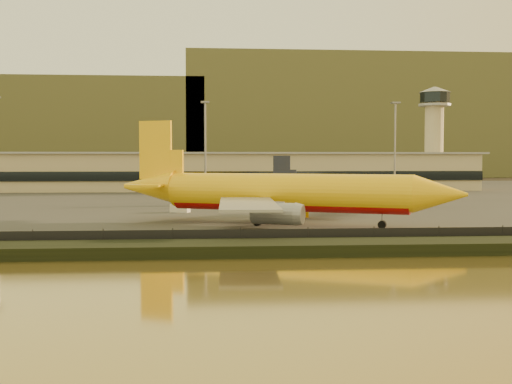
% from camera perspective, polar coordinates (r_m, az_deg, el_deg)
% --- Properties ---
extents(ground, '(900.00, 900.00, 0.00)m').
position_cam_1_polar(ground, '(89.36, 2.03, -3.91)').
color(ground, black).
rests_on(ground, ground).
extents(embankment, '(320.00, 7.00, 1.40)m').
position_cam_1_polar(embankment, '(72.55, 3.59, -4.97)').
color(embankment, black).
rests_on(embankment, ground).
extents(tarmac, '(320.00, 220.00, 0.20)m').
position_cam_1_polar(tarmac, '(183.71, -1.40, -0.32)').
color(tarmac, '#2D2D2D').
rests_on(tarmac, ground).
extents(perimeter_fence, '(300.00, 0.05, 2.20)m').
position_cam_1_polar(perimeter_fence, '(76.40, 3.16, -4.11)').
color(perimeter_fence, black).
rests_on(perimeter_fence, tarmac).
extents(terminal_building, '(202.00, 25.00, 12.60)m').
position_cam_1_polar(terminal_building, '(213.75, -5.76, 1.78)').
color(terminal_building, tan).
rests_on(terminal_building, tarmac).
extents(control_tower, '(11.20, 11.20, 35.50)m').
position_cam_1_polar(control_tower, '(233.62, 15.56, 5.57)').
color(control_tower, tan).
rests_on(control_tower, tarmac).
extents(apron_light_masts, '(152.20, 12.20, 25.40)m').
position_cam_1_polar(apron_light_masts, '(165.14, 4.20, 4.71)').
color(apron_light_masts, slate).
rests_on(apron_light_masts, tarmac).
extents(distant_hills, '(470.00, 160.00, 70.00)m').
position_cam_1_polar(distant_hills, '(428.74, -6.05, 5.74)').
color(distant_hills, olive).
rests_on(distant_hills, ground).
extents(dhl_cargo_jet, '(53.72, 50.89, 16.91)m').
position_cam_1_polar(dhl_cargo_jet, '(101.39, 2.23, -0.11)').
color(dhl_cargo_jet, yellow).
rests_on(dhl_cargo_jet, tarmac).
extents(white_narrowbody_jet, '(37.44, 35.34, 11.21)m').
position_cam_1_polar(white_narrowbody_jet, '(147.74, 8.06, 0.18)').
color(white_narrowbody_jet, silver).
rests_on(white_narrowbody_jet, tarmac).
extents(gse_vehicle_yellow, '(3.67, 2.08, 1.56)m').
position_cam_1_polar(gse_vehicle_yellow, '(114.78, 3.77, -1.89)').
color(gse_vehicle_yellow, yellow).
rests_on(gse_vehicle_yellow, tarmac).
extents(gse_vehicle_white, '(4.04, 2.97, 1.66)m').
position_cam_1_polar(gse_vehicle_white, '(126.38, -6.76, -1.43)').
color(gse_vehicle_white, silver).
rests_on(gse_vehicle_white, tarmac).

